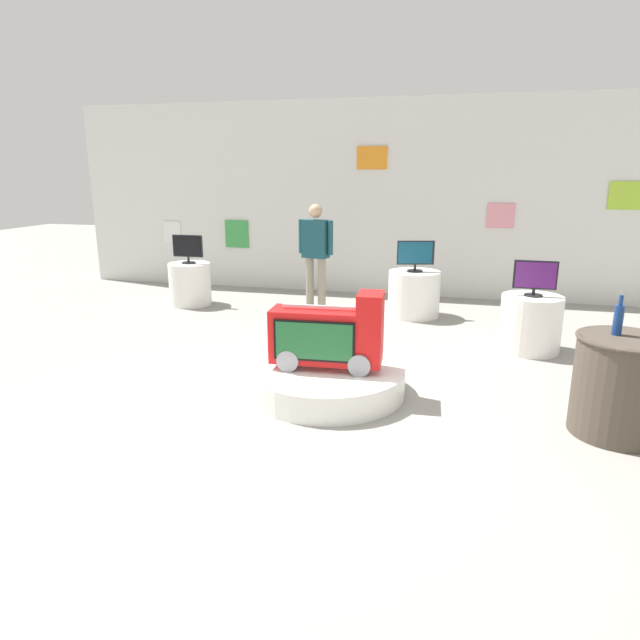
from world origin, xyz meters
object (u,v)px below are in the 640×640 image
object	(u,v)px
main_display_pedestal	(326,380)
side_table_round	(621,386)
tv_on_right_rear	(188,248)
tv_on_left_rear	(535,277)
tv_on_center_rear	(415,255)
shopper_browsing_near_truck	(316,250)
display_pedestal_right_rear	(190,284)
novelty_firetruck_tv	(328,337)
display_pedestal_center_rear	(414,294)
display_pedestal_left_rear	(530,323)
bottle_on_side_table	(618,319)

from	to	relation	value
main_display_pedestal	side_table_round	bearing A→B (deg)	-6.05
tv_on_right_rear	side_table_round	bearing A→B (deg)	-31.39
tv_on_left_rear	side_table_round	distance (m)	2.21
tv_on_center_rear	side_table_round	xyz separation A→B (m)	(1.92, -3.44, -0.50)
tv_on_center_rear	shopper_browsing_near_truck	size ratio (longest dim) A/B	0.33
display_pedestal_right_rear	side_table_round	bearing A→B (deg)	-31.42
main_display_pedestal	novelty_firetruck_tv	xyz separation A→B (m)	(0.02, -0.01, 0.43)
main_display_pedestal	novelty_firetruck_tv	size ratio (longest dim) A/B	1.41
display_pedestal_center_rear	tv_on_right_rear	xyz separation A→B (m)	(-3.53, -0.12, 0.57)
display_pedestal_right_rear	display_pedestal_left_rear	bearing A→B (deg)	-13.61
display_pedestal_left_rear	side_table_round	xyz separation A→B (m)	(0.45, -2.12, 0.08)
display_pedestal_left_rear	display_pedestal_center_rear	world-z (taller)	same
display_pedestal_left_rear	bottle_on_side_table	xyz separation A→B (m)	(0.38, -2.04, 0.61)
main_display_pedestal	tv_on_left_rear	size ratio (longest dim) A/B	3.10
tv_on_right_rear	bottle_on_side_table	bearing A→B (deg)	-31.12
tv_on_right_rear	bottle_on_side_table	distance (m)	6.28
display_pedestal_right_rear	side_table_round	size ratio (longest dim) A/B	0.82
novelty_firetruck_tv	main_display_pedestal	bearing A→B (deg)	165.12
tv_on_left_rear	bottle_on_side_table	world-z (taller)	bottle_on_side_table
novelty_firetruck_tv	display_pedestal_center_rear	distance (m)	3.24
tv_on_left_rear	shopper_browsing_near_truck	size ratio (longest dim) A/B	0.30
display_pedestal_left_rear	side_table_round	size ratio (longest dim) A/B	0.87
novelty_firetruck_tv	display_pedestal_left_rear	xyz separation A→B (m)	(2.01, 1.86, -0.23)
tv_on_left_rear	display_pedestal_left_rear	bearing A→B (deg)	92.11
novelty_firetruck_tv	display_pedestal_center_rear	world-z (taller)	novelty_firetruck_tv
display_pedestal_center_rear	tv_on_right_rear	world-z (taller)	tv_on_right_rear
side_table_round	display_pedestal_center_rear	bearing A→B (deg)	119.10
novelty_firetruck_tv	display_pedestal_center_rear	size ratio (longest dim) A/B	1.42
novelty_firetruck_tv	display_pedestal_right_rear	world-z (taller)	novelty_firetruck_tv
novelty_firetruck_tv	tv_on_center_rear	bearing A→B (deg)	80.30
novelty_firetruck_tv	display_pedestal_center_rear	xyz separation A→B (m)	(0.54, 3.18, -0.23)
display_pedestal_right_rear	bottle_on_side_table	world-z (taller)	bottle_on_side_table
display_pedestal_left_rear	bottle_on_side_table	size ratio (longest dim) A/B	2.17
bottle_on_side_table	display_pedestal_right_rear	bearing A→B (deg)	148.85
display_pedestal_center_rear	display_pedestal_right_rear	bearing A→B (deg)	-178.14
novelty_firetruck_tv	side_table_round	distance (m)	2.48
display_pedestal_left_rear	tv_on_left_rear	size ratio (longest dim) A/B	1.45
main_display_pedestal	bottle_on_side_table	xyz separation A→B (m)	(2.41, -0.19, 0.81)
display_pedestal_left_rear	shopper_browsing_near_truck	size ratio (longest dim) A/B	0.44
display_pedestal_center_rear	novelty_firetruck_tv	bearing A→B (deg)	-99.71
display_pedestal_left_rear	tv_on_center_rear	bearing A→B (deg)	138.07
display_pedestal_left_rear	display_pedestal_center_rear	bearing A→B (deg)	137.97
display_pedestal_left_rear	display_pedestal_center_rear	xyz separation A→B (m)	(-1.47, 1.33, 0.00)
bottle_on_side_table	side_table_round	bearing A→B (deg)	-48.44
tv_on_left_rear	display_pedestal_center_rear	xyz separation A→B (m)	(-1.47, 1.33, -0.56)
main_display_pedestal	shopper_browsing_near_truck	xyz separation A→B (m)	(-0.91, 3.14, 0.81)
display_pedestal_left_rear	shopper_browsing_near_truck	world-z (taller)	shopper_browsing_near_truck
main_display_pedestal	side_table_round	distance (m)	2.51
display_pedestal_left_rear	shopper_browsing_near_truck	xyz separation A→B (m)	(-2.95, 1.29, 0.61)
novelty_firetruck_tv	bottle_on_side_table	world-z (taller)	bottle_on_side_table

